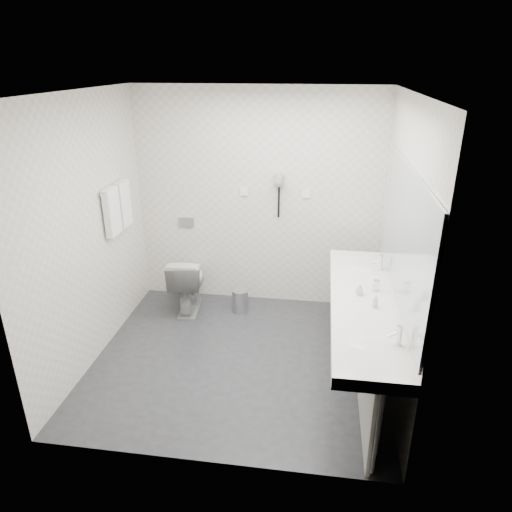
# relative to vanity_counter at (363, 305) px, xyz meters

# --- Properties ---
(floor) EXTENTS (2.80, 2.80, 0.00)m
(floor) POSITION_rel_vanity_counter_xyz_m (-1.12, 0.20, -0.80)
(floor) COLOR #2B2C30
(floor) RESTS_ON ground
(ceiling) EXTENTS (2.80, 2.80, 0.00)m
(ceiling) POSITION_rel_vanity_counter_xyz_m (-1.12, 0.20, 1.70)
(ceiling) COLOR white
(ceiling) RESTS_ON wall_back
(wall_back) EXTENTS (2.80, 0.00, 2.80)m
(wall_back) POSITION_rel_vanity_counter_xyz_m (-1.12, 1.50, 0.45)
(wall_back) COLOR silver
(wall_back) RESTS_ON floor
(wall_front) EXTENTS (2.80, 0.00, 2.80)m
(wall_front) POSITION_rel_vanity_counter_xyz_m (-1.12, -1.10, 0.45)
(wall_front) COLOR silver
(wall_front) RESTS_ON floor
(wall_left) EXTENTS (0.00, 2.60, 2.60)m
(wall_left) POSITION_rel_vanity_counter_xyz_m (-2.52, 0.20, 0.45)
(wall_left) COLOR silver
(wall_left) RESTS_ON floor
(wall_right) EXTENTS (0.00, 2.60, 2.60)m
(wall_right) POSITION_rel_vanity_counter_xyz_m (0.27, 0.20, 0.45)
(wall_right) COLOR silver
(wall_right) RESTS_ON floor
(vanity_counter) EXTENTS (0.55, 2.20, 0.10)m
(vanity_counter) POSITION_rel_vanity_counter_xyz_m (0.00, 0.00, 0.00)
(vanity_counter) COLOR white
(vanity_counter) RESTS_ON floor
(vanity_panel) EXTENTS (0.03, 2.15, 0.75)m
(vanity_panel) POSITION_rel_vanity_counter_xyz_m (0.02, 0.00, -0.42)
(vanity_panel) COLOR #9A9991
(vanity_panel) RESTS_ON floor
(vanity_post_near) EXTENTS (0.06, 0.06, 0.75)m
(vanity_post_near) POSITION_rel_vanity_counter_xyz_m (0.05, -1.04, -0.42)
(vanity_post_near) COLOR silver
(vanity_post_near) RESTS_ON floor
(vanity_post_far) EXTENTS (0.06, 0.06, 0.75)m
(vanity_post_far) POSITION_rel_vanity_counter_xyz_m (0.05, 1.04, -0.42)
(vanity_post_far) COLOR silver
(vanity_post_far) RESTS_ON floor
(mirror) EXTENTS (0.02, 2.20, 1.05)m
(mirror) POSITION_rel_vanity_counter_xyz_m (0.26, 0.00, 0.65)
(mirror) COLOR #B2BCC6
(mirror) RESTS_ON wall_right
(basin_near) EXTENTS (0.40, 0.31, 0.05)m
(basin_near) POSITION_rel_vanity_counter_xyz_m (0.00, -0.65, 0.04)
(basin_near) COLOR white
(basin_near) RESTS_ON vanity_counter
(basin_far) EXTENTS (0.40, 0.31, 0.05)m
(basin_far) POSITION_rel_vanity_counter_xyz_m (0.00, 0.65, 0.04)
(basin_far) COLOR white
(basin_far) RESTS_ON vanity_counter
(faucet_near) EXTENTS (0.04, 0.04, 0.15)m
(faucet_near) POSITION_rel_vanity_counter_xyz_m (0.19, -0.65, 0.12)
(faucet_near) COLOR silver
(faucet_near) RESTS_ON vanity_counter
(faucet_far) EXTENTS (0.04, 0.04, 0.15)m
(faucet_far) POSITION_rel_vanity_counter_xyz_m (0.19, 0.65, 0.12)
(faucet_far) COLOR silver
(faucet_far) RESTS_ON vanity_counter
(soap_bottle_a) EXTENTS (0.06, 0.06, 0.11)m
(soap_bottle_a) POSITION_rel_vanity_counter_xyz_m (-0.03, 0.09, 0.10)
(soap_bottle_a) COLOR silver
(soap_bottle_a) RESTS_ON vanity_counter
(soap_bottle_b) EXTENTS (0.08, 0.08, 0.08)m
(soap_bottle_b) POSITION_rel_vanity_counter_xyz_m (-0.03, 0.11, 0.09)
(soap_bottle_b) COLOR silver
(soap_bottle_b) RESTS_ON vanity_counter
(soap_bottle_c) EXTENTS (0.06, 0.06, 0.12)m
(soap_bottle_c) POSITION_rel_vanity_counter_xyz_m (0.08, -0.12, 0.11)
(soap_bottle_c) COLOR silver
(soap_bottle_c) RESTS_ON vanity_counter
(glass_left) EXTENTS (0.06, 0.06, 0.10)m
(glass_left) POSITION_rel_vanity_counter_xyz_m (0.12, 0.19, 0.10)
(glass_left) COLOR silver
(glass_left) RESTS_ON vanity_counter
(toilet) EXTENTS (0.44, 0.70, 0.68)m
(toilet) POSITION_rel_vanity_counter_xyz_m (-1.89, 1.12, -0.46)
(toilet) COLOR white
(toilet) RESTS_ON floor
(flush_plate) EXTENTS (0.18, 0.02, 0.12)m
(flush_plate) POSITION_rel_vanity_counter_xyz_m (-1.98, 1.49, 0.15)
(flush_plate) COLOR #B2B5BA
(flush_plate) RESTS_ON wall_back
(pedal_bin) EXTENTS (0.22, 0.22, 0.26)m
(pedal_bin) POSITION_rel_vanity_counter_xyz_m (-1.27, 1.14, -0.67)
(pedal_bin) COLOR #B2B5BA
(pedal_bin) RESTS_ON floor
(bin_lid) EXTENTS (0.18, 0.18, 0.02)m
(bin_lid) POSITION_rel_vanity_counter_xyz_m (-1.27, 1.14, -0.53)
(bin_lid) COLOR #B2B5BA
(bin_lid) RESTS_ON pedal_bin
(towel_rail) EXTENTS (0.02, 0.62, 0.02)m
(towel_rail) POSITION_rel_vanity_counter_xyz_m (-2.47, 0.75, 0.75)
(towel_rail) COLOR silver
(towel_rail) RESTS_ON wall_left
(towel_near) EXTENTS (0.07, 0.24, 0.48)m
(towel_near) POSITION_rel_vanity_counter_xyz_m (-2.46, 0.61, 0.53)
(towel_near) COLOR white
(towel_near) RESTS_ON towel_rail
(towel_far) EXTENTS (0.07, 0.24, 0.48)m
(towel_far) POSITION_rel_vanity_counter_xyz_m (-2.46, 0.89, 0.53)
(towel_far) COLOR white
(towel_far) RESTS_ON towel_rail
(dryer_cradle) EXTENTS (0.10, 0.04, 0.14)m
(dryer_cradle) POSITION_rel_vanity_counter_xyz_m (-0.88, 1.47, 0.70)
(dryer_cradle) COLOR #98989D
(dryer_cradle) RESTS_ON wall_back
(dryer_barrel) EXTENTS (0.08, 0.14, 0.08)m
(dryer_barrel) POSITION_rel_vanity_counter_xyz_m (-0.88, 1.40, 0.73)
(dryer_barrel) COLOR #98989D
(dryer_barrel) RESTS_ON dryer_cradle
(dryer_cord) EXTENTS (0.02, 0.02, 0.35)m
(dryer_cord) POSITION_rel_vanity_counter_xyz_m (-0.88, 1.46, 0.45)
(dryer_cord) COLOR black
(dryer_cord) RESTS_ON dryer_cradle
(switch_plate_a) EXTENTS (0.09, 0.02, 0.09)m
(switch_plate_a) POSITION_rel_vanity_counter_xyz_m (-1.27, 1.49, 0.55)
(switch_plate_a) COLOR white
(switch_plate_a) RESTS_ON wall_back
(switch_plate_b) EXTENTS (0.09, 0.02, 0.09)m
(switch_plate_b) POSITION_rel_vanity_counter_xyz_m (-0.57, 1.49, 0.55)
(switch_plate_b) COLOR white
(switch_plate_b) RESTS_ON wall_back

